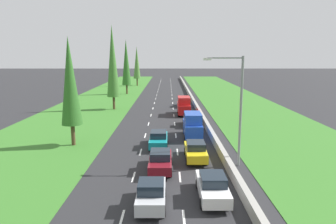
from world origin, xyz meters
TOP-DOWN VIEW (x-y plane):
  - ground_plane at (0.00, 60.00)m, footprint 300.00×300.00m
  - grass_verge_left at (-12.65, 60.00)m, footprint 14.00×140.00m
  - grass_verge_right at (14.35, 60.00)m, footprint 14.00×140.00m
  - median_barrier at (5.70, 60.00)m, footprint 0.44×120.00m
  - lane_markings at (0.00, 60.00)m, footprint 3.64×116.00m
  - white_sedan_right_lane at (3.69, 17.55)m, footprint 1.82×4.50m
  - yellow_sedan_right_lane_third at (3.27, 24.92)m, footprint 1.82×4.50m
  - blue_van_right_lane at (3.58, 32.22)m, footprint 1.96×4.90m
  - black_hatchback_right_lane at (3.71, 38.05)m, footprint 1.74×3.90m
  - silver_hatchback_centre_lane at (-0.15, 16.41)m, footprint 1.74×3.90m
  - red_van_right_lane at (3.28, 45.41)m, footprint 1.96×4.90m
  - maroon_sedan_centre_lane at (0.25, 22.38)m, footprint 1.82×4.50m
  - teal_sedan_centre_lane at (-0.09, 28.70)m, footprint 1.82×4.50m
  - blue_sedan_right_lane at (3.72, 53.15)m, footprint 1.82×4.50m
  - poplar_tree_second at (-8.78, 29.23)m, footprint 2.07×2.07m
  - poplar_tree_third at (-8.29, 50.16)m, footprint 2.15×2.15m
  - poplar_tree_fourth at (-8.84, 70.76)m, footprint 2.12×2.12m
  - poplar_tree_fifth at (-8.39, 90.68)m, footprint 2.09×2.09m
  - street_light_mast at (6.38, 23.44)m, footprint 3.20×0.28m

SIDE VIEW (x-z plane):
  - ground_plane at x=0.00m, z-range 0.00..0.00m
  - lane_markings at x=0.00m, z-range 0.00..0.01m
  - grass_verge_left at x=-12.65m, z-range 0.00..0.04m
  - grass_verge_right at x=14.35m, z-range 0.00..0.04m
  - median_barrier at x=5.70m, z-range 0.00..0.85m
  - white_sedan_right_lane at x=3.69m, z-range -0.01..1.63m
  - yellow_sedan_right_lane_third at x=3.27m, z-range -0.01..1.63m
  - maroon_sedan_centre_lane at x=0.25m, z-range -0.01..1.63m
  - teal_sedan_centre_lane at x=-0.09m, z-range -0.01..1.63m
  - blue_sedan_right_lane at x=3.72m, z-range -0.01..1.63m
  - black_hatchback_right_lane at x=3.71m, z-range -0.02..1.70m
  - silver_hatchback_centre_lane at x=-0.15m, z-range -0.02..1.70m
  - blue_van_right_lane at x=3.58m, z-range -0.01..2.81m
  - red_van_right_lane at x=3.28m, z-range -0.01..2.81m
  - street_light_mast at x=6.38m, z-range 0.73..9.73m
  - poplar_tree_second at x=-8.78m, z-range 1.05..11.94m
  - poplar_tree_fifth at x=-8.39m, z-range 1.05..12.64m
  - poplar_tree_fourth at x=-8.84m, z-range 1.05..13.71m
  - poplar_tree_third at x=-8.29m, z-range 1.05..14.99m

